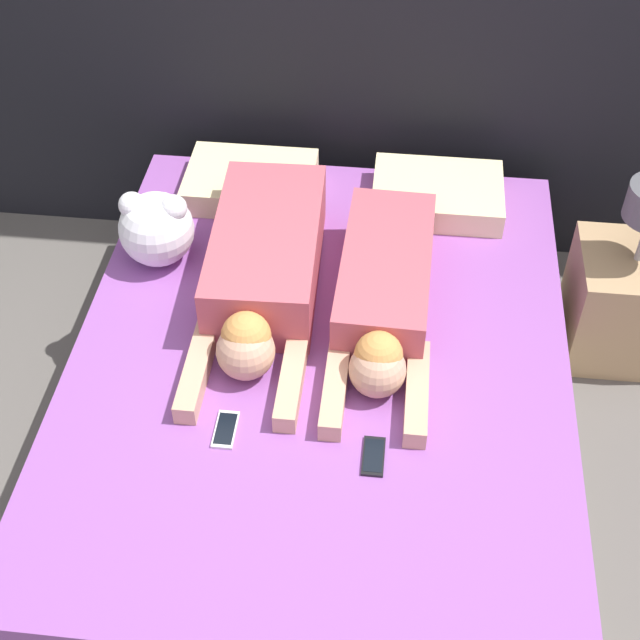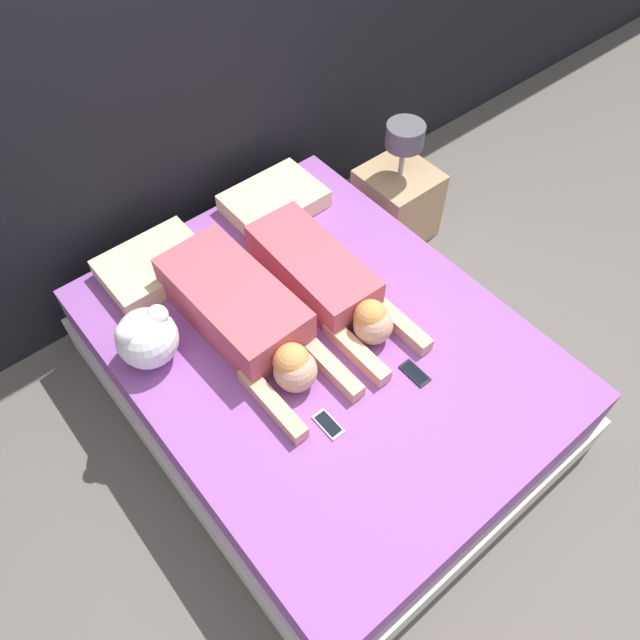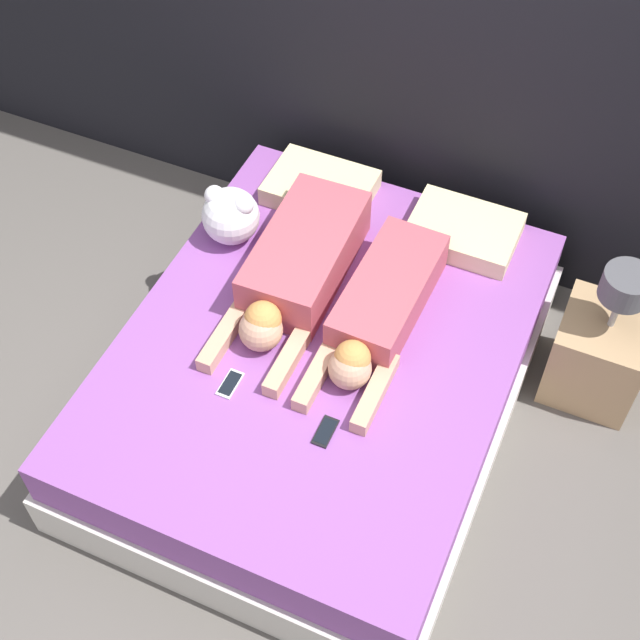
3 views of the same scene
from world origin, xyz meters
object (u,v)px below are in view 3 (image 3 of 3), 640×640
Objects in this scene: person_left at (297,268)px; nightstand at (600,350)px; pillow_head_right at (464,231)px; pillow_head_left at (320,187)px; cell_phone_left at (230,384)px; plush_toy at (231,215)px; cell_phone_right at (325,432)px; bed at (320,375)px; person_right at (379,311)px.

person_left is 1.35× the size of nightstand.
nightstand reaches higher than pillow_head_right.
pillow_head_right is 0.84m from nightstand.
pillow_head_left reaches higher than cell_phone_left.
cell_phone_left is 0.87m from plush_toy.
nightstand is (1.36, 0.38, -0.34)m from person_left.
person_left is at bearing -76.10° from pillow_head_left.
cell_phone_right is at bearing -65.25° from pillow_head_left.
plush_toy is (-0.63, 0.41, 0.40)m from bed.
cell_phone_right is at bearing -89.09° from person_right.
pillow_head_left is at bearing 103.90° from person_left.
pillow_head_left is 1.00× the size of pillow_head_right.
bed is at bearing -48.75° from person_left.
person_left is at bearing 131.25° from bed.
pillow_head_left is 1.76× the size of plush_toy.
nightstand is at bearing 35.79° from cell_phone_left.
person_right reaches higher than cell_phone_right.
pillow_head_left reaches higher than cell_phone_right.
cell_phone_right is (0.43, -0.67, -0.11)m from person_left.
nightstand reaches higher than pillow_head_left.
person_right is (0.20, 0.19, 0.35)m from bed.
plush_toy is at bearing 135.83° from cell_phone_right.
pillow_head_left is 0.74m from pillow_head_right.
nightstand is at bearing 15.68° from person_left.
plush_toy reaches higher than cell_phone_right.
bed is 2.13× the size of person_right.
nightstand is (1.50, -0.20, -0.28)m from pillow_head_left.
nightstand is at bearing 29.45° from bed.
person_left is at bearing -164.32° from nightstand.
person_left is at bearing 122.90° from cell_phone_right.
pillow_head_right is at bearing 165.37° from nightstand.
cell_phone_right is (0.01, -0.60, -0.09)m from person_right.
bed is 15.30× the size of cell_phone_right.
pillow_head_left is at bearing 113.80° from bed.
cell_phone_left is 1.00× the size of cell_phone_right.
person_left is 3.76× the size of plush_toy.
pillow_head_left is at bearing 114.75° from cell_phone_right.
person_right is 0.71m from cell_phone_left.
person_left is 7.58× the size of cell_phone_right.
cell_phone_right is 1.42m from nightstand.
bed is at bearing -32.68° from plush_toy.
cell_phone_right is at bearing -57.10° from person_left.
cell_phone_left and cell_phone_right have the same top height.
plush_toy is at bearing 116.64° from cell_phone_left.
pillow_head_right is 0.50× the size of person_right.
bed is 1.30m from nightstand.
person_right is 1.28× the size of nightstand.
plush_toy is at bearing -172.54° from nightstand.
cell_phone_left is at bearing -84.35° from pillow_head_left.
cell_phone_right is at bearing -44.17° from plush_toy.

